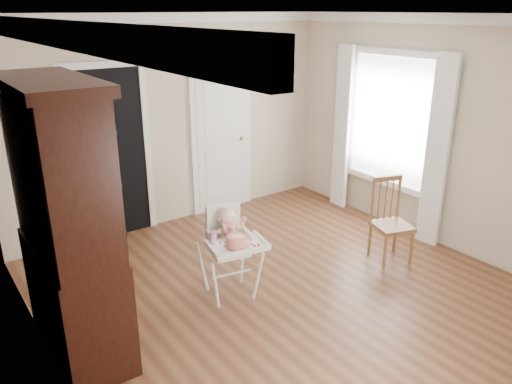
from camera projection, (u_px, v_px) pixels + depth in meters
floor at (295, 297)px, 5.05m from camera, size 5.00×5.00×0.00m
ceiling at (304, 14)px, 4.12m from camera, size 5.00×5.00×0.00m
wall_back at (174, 122)px, 6.49m from camera, size 4.50×0.00×4.50m
wall_left at (44, 229)px, 3.35m from camera, size 0.00×5.00×5.00m
wall_right at (446, 136)px, 5.82m from camera, size 0.00×5.00×5.00m
crown_molding at (304, 22)px, 4.14m from camera, size 4.50×5.00×0.12m
doorway at (110, 151)px, 6.07m from camera, size 1.06×0.05×2.22m
closet_door at (222, 139)px, 6.97m from camera, size 0.96×0.09×2.13m
window_right at (388, 129)px, 6.41m from camera, size 0.13×1.84×2.30m
high_chair at (229, 242)px, 4.89m from camera, size 0.66×0.77×0.95m
baby at (228, 230)px, 4.87m from camera, size 0.26×0.23×0.40m
cake at (237, 241)px, 4.62m from camera, size 0.24×0.24×0.11m
sippy_cup at (213, 237)px, 4.67m from camera, size 0.07×0.07×0.16m
china_cabinet at (67, 225)px, 3.92m from camera, size 0.60×1.36×2.29m
dining_chair at (391, 223)px, 5.68m from camera, size 0.50×0.50×0.97m
streamer at (209, 42)px, 4.94m from camera, size 0.37×0.36×0.15m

